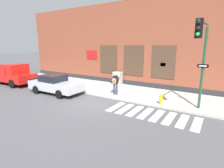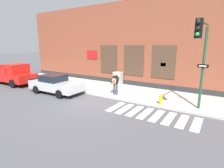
# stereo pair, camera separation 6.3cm
# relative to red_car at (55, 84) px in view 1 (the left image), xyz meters

# --- Properties ---
(ground_plane) EXTENTS (160.00, 160.00, 0.00)m
(ground_plane) POSITION_rel_red_car_xyz_m (4.35, -0.46, -0.77)
(ground_plane) COLOR #4C4C51
(sidewalk) EXTENTS (28.00, 4.46, 0.13)m
(sidewalk) POSITION_rel_red_car_xyz_m (4.35, 3.39, -0.71)
(sidewalk) COLOR #ADAAA3
(sidewalk) RESTS_ON ground
(building_backdrop) EXTENTS (28.00, 4.06, 7.86)m
(building_backdrop) POSITION_rel_red_car_xyz_m (4.35, 7.61, 3.15)
(building_backdrop) COLOR brown
(building_backdrop) RESTS_ON ground
(crosswalk) EXTENTS (5.20, 1.90, 0.01)m
(crosswalk) POSITION_rel_red_car_xyz_m (8.27, -0.14, -0.76)
(crosswalk) COLOR silver
(crosswalk) RESTS_ON ground
(red_car) EXTENTS (4.65, 2.08, 1.53)m
(red_car) POSITION_rel_red_car_xyz_m (0.00, 0.00, 0.00)
(red_car) COLOR #B7BABF
(red_car) RESTS_ON ground
(red_truck) EXTENTS (5.46, 2.29, 2.10)m
(red_truck) POSITION_rel_red_car_xyz_m (-6.25, 0.03, 0.29)
(red_truck) COLOR red
(red_truck) RESTS_ON ground
(busker) EXTENTS (0.78, 0.66, 1.75)m
(busker) POSITION_rel_red_car_xyz_m (4.61, 1.88, 0.35)
(busker) COLOR #33384C
(busker) RESTS_ON sidewalk
(traffic_light) EXTENTS (0.62, 2.55, 4.96)m
(traffic_light) POSITION_rel_red_car_xyz_m (10.39, 1.12, 2.78)
(traffic_light) COLOR #1E472D
(traffic_light) RESTS_ON sidewalk
(utility_box) EXTENTS (0.81, 0.64, 1.23)m
(utility_box) POSITION_rel_red_car_xyz_m (2.91, 5.16, -0.03)
(utility_box) COLOR #ADADA8
(utility_box) RESTS_ON sidewalk
(fire_hydrant) EXTENTS (0.38, 0.20, 0.70)m
(fire_hydrant) POSITION_rel_red_car_xyz_m (8.30, 1.51, -0.30)
(fire_hydrant) COLOR gold
(fire_hydrant) RESTS_ON sidewalk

